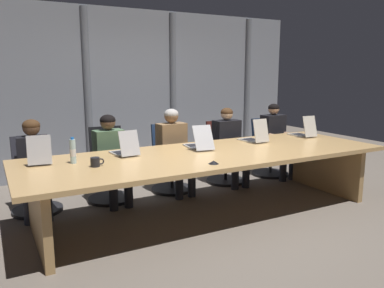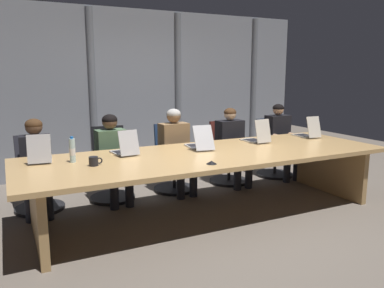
{
  "view_description": "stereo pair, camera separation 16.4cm",
  "coord_description": "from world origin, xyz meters",
  "views": [
    {
      "loc": [
        -2.31,
        -3.82,
        1.69
      ],
      "look_at": [
        -0.18,
        0.13,
        0.85
      ],
      "focal_mm": 35.89,
      "sensor_mm": 36.0,
      "label": 1
    },
    {
      "loc": [
        -2.16,
        -3.89,
        1.69
      ],
      "look_at": [
        -0.18,
        0.13,
        0.85
      ],
      "focal_mm": 35.89,
      "sensor_mm": 36.0,
      "label": 2
    }
  ],
  "objects": [
    {
      "name": "curtain_backdrop",
      "position": [
        -0.0,
        2.52,
        1.37
      ],
      "size": [
        6.26,
        0.17,
        2.73
      ],
      "color": "gray",
      "rests_on": "ground_plane"
    },
    {
      "name": "office_chair_right_end",
      "position": [
        1.81,
        1.11,
        0.36
      ],
      "size": [
        0.6,
        0.6,
        0.94
      ],
      "rotation": [
        0.0,
        0.0,
        -1.52
      ],
      "color": "navy",
      "rests_on": "ground_plane"
    },
    {
      "name": "laptop_right_end",
      "position": [
        1.83,
        0.36,
        0.81
      ],
      "size": [
        0.23,
        0.42,
        0.32
      ],
      "rotation": [
        0.0,
        0.0,
        1.54
      ],
      "color": "beige",
      "rests_on": "conference_table"
    },
    {
      "name": "office_chair_left_end",
      "position": [
        -1.85,
        1.11,
        0.35
      ],
      "size": [
        0.6,
        0.6,
        0.92
      ],
      "rotation": [
        0.0,
        0.0,
        -1.5
      ],
      "color": "#2D2D38",
      "rests_on": "ground_plane"
    },
    {
      "name": "water_bottle_primary",
      "position": [
        -1.54,
        0.22,
        0.88
      ],
      "size": [
        0.06,
        0.06,
        0.28
      ],
      "color": "silver",
      "rests_on": "conference_table"
    },
    {
      "name": "conference_table",
      "position": [
        0.0,
        0.0,
        0.62
      ],
      "size": [
        4.38,
        1.45,
        0.75
      ],
      "color": "tan",
      "rests_on": "ground_plane"
    },
    {
      "name": "laptop_right_mid",
      "position": [
        0.91,
        0.35,
        0.82
      ],
      "size": [
        0.26,
        0.42,
        0.32
      ],
      "rotation": [
        0.0,
        0.0,
        1.64
      ],
      "color": "beige",
      "rests_on": "conference_table"
    },
    {
      "name": "office_chair_center",
      "position": [
        -0.01,
        1.11,
        0.36
      ],
      "size": [
        0.6,
        0.6,
        0.95
      ],
      "rotation": [
        0.0,
        0.0,
        -1.64
      ],
      "color": "navy",
      "rests_on": "ground_plane"
    },
    {
      "name": "laptop_left_mid",
      "position": [
        -0.93,
        0.37,
        0.81
      ],
      "size": [
        0.27,
        0.41,
        0.3
      ],
      "rotation": [
        0.0,
        0.0,
        1.67
      ],
      "color": "#BCBCC1",
      "rests_on": "conference_table"
    },
    {
      "name": "person_left_mid",
      "position": [
        -0.92,
        0.95,
        0.66
      ],
      "size": [
        0.41,
        0.56,
        1.16
      ],
      "rotation": [
        0.0,
        0.0,
        -1.51
      ],
      "color": "#4C6B4C",
      "rests_on": "ground_plane"
    },
    {
      "name": "person_right_mid",
      "position": [
        0.91,
        0.95,
        0.66
      ],
      "size": [
        0.42,
        0.55,
        1.17
      ],
      "rotation": [
        0.0,
        0.0,
        -1.55
      ],
      "color": "black",
      "rests_on": "ground_plane"
    },
    {
      "name": "office_chair_right_mid",
      "position": [
        0.92,
        1.11,
        0.36
      ],
      "size": [
        0.6,
        0.6,
        0.94
      ],
      "rotation": [
        0.0,
        0.0,
        -1.64
      ],
      "color": "#511E19",
      "rests_on": "ground_plane"
    },
    {
      "name": "laptop_center",
      "position": [
        0.01,
        0.31,
        0.81
      ],
      "size": [
        0.3,
        0.53,
        0.3
      ],
      "rotation": [
        0.0,
        0.0,
        1.45
      ],
      "color": "#BCBCC1",
      "rests_on": "conference_table"
    },
    {
      "name": "conference_mic_left_side",
      "position": [
        -0.26,
        -0.5,
        0.77
      ],
      "size": [
        0.11,
        0.11,
        0.03
      ],
      "primitive_type": "cone",
      "color": "black",
      "rests_on": "conference_table"
    },
    {
      "name": "person_left_end",
      "position": [
        -1.86,
        0.94,
        0.66
      ],
      "size": [
        0.39,
        0.57,
        1.15
      ],
      "rotation": [
        0.0,
        0.0,
        -1.65
      ],
      "color": "black",
      "rests_on": "ground_plane"
    },
    {
      "name": "person_center",
      "position": [
        -0.01,
        0.95,
        0.68
      ],
      "size": [
        0.44,
        0.57,
        1.19
      ],
      "rotation": [
        0.0,
        0.0,
        -1.5
      ],
      "color": "olive",
      "rests_on": "ground_plane"
    },
    {
      "name": "coffee_mug_near",
      "position": [
        -1.37,
        -0.04,
        0.8
      ],
      "size": [
        0.14,
        0.09,
        0.1
      ],
      "color": "black",
      "rests_on": "conference_table"
    },
    {
      "name": "ground_plane",
      "position": [
        0.0,
        0.0,
        0.0
      ],
      "size": [
        12.52,
        12.52,
        0.0
      ],
      "primitive_type": "plane",
      "color": "#6B6056"
    },
    {
      "name": "person_right_end",
      "position": [
        1.82,
        0.95,
        0.67
      ],
      "size": [
        0.4,
        0.55,
        1.19
      ],
      "rotation": [
        0.0,
        0.0,
        -1.55
      ],
      "color": "black",
      "rests_on": "ground_plane"
    },
    {
      "name": "laptop_left_end",
      "position": [
        -1.85,
        0.39,
        0.81
      ],
      "size": [
        0.27,
        0.4,
        0.31
      ],
      "rotation": [
        0.0,
        0.0,
        1.46
      ],
      "color": "#BCBCC1",
      "rests_on": "conference_table"
    },
    {
      "name": "office_chair_left_mid",
      "position": [
        -0.92,
        1.11,
        0.37
      ],
      "size": [
        0.6,
        0.6,
        0.97
      ],
      "rotation": [
        0.0,
        0.0,
        -1.67
      ],
      "color": "black",
      "rests_on": "ground_plane"
    }
  ]
}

